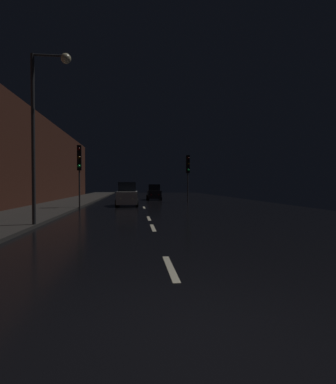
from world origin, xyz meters
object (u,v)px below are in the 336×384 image
at_px(car_approaching_headlights, 127,195).
at_px(car_distant_taillights, 154,193).
at_px(streetlamp_overhead, 44,113).
at_px(traffic_light_far_left, 79,163).
at_px(traffic_light_far_right, 188,168).

xyz_separation_m(car_approaching_headlights, car_distant_taillights, (3.02, 10.46, -0.09)).
bearing_deg(streetlamp_overhead, car_distant_taillights, 75.24).
bearing_deg(car_approaching_headlights, traffic_light_far_left, -46.88).
relative_size(streetlamp_overhead, car_approaching_headlights, 1.83).
xyz_separation_m(traffic_light_far_right, car_approaching_headlights, (-6.36, -5.49, -2.70)).
distance_m(traffic_light_far_left, car_distant_taillights, 15.46).
bearing_deg(car_approaching_headlights, traffic_light_far_right, 130.79).
bearing_deg(traffic_light_far_right, streetlamp_overhead, -38.46).
xyz_separation_m(traffic_light_far_right, car_distant_taillights, (-3.34, 4.97, -2.79)).
xyz_separation_m(traffic_light_far_left, car_distant_taillights, (6.55, 13.76, -2.66)).
bearing_deg(traffic_light_far_left, traffic_light_far_right, 129.08).
relative_size(traffic_light_far_left, car_distant_taillights, 1.29).
height_order(traffic_light_far_left, car_distant_taillights, traffic_light_far_left).
bearing_deg(streetlamp_overhead, traffic_light_far_right, 63.05).
distance_m(traffic_light_far_right, car_approaching_headlights, 8.82).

